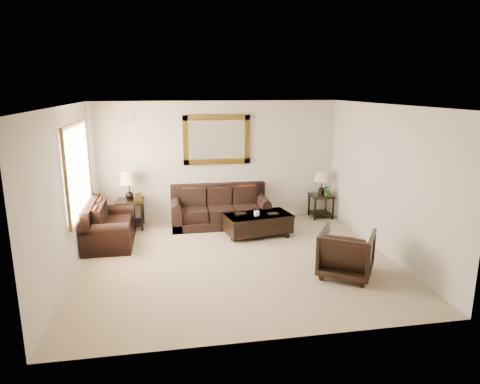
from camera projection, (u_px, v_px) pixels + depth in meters
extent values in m
cube|color=tan|center=(235.00, 260.00, 7.58)|extent=(5.50, 5.00, 0.01)
cube|color=white|center=(235.00, 105.00, 6.94)|extent=(5.50, 5.00, 0.01)
cube|color=beige|center=(217.00, 162.00, 9.65)|extent=(5.50, 0.01, 2.70)
cube|color=beige|center=(270.00, 235.00, 4.87)|extent=(5.50, 0.01, 2.70)
cube|color=beige|center=(65.00, 193.00, 6.80)|extent=(0.01, 5.00, 2.70)
cube|color=beige|center=(385.00, 180.00, 7.72)|extent=(0.01, 5.00, 2.70)
cube|color=white|center=(76.00, 170.00, 7.62)|extent=(0.01, 1.80, 1.50)
cube|color=brown|center=(74.00, 125.00, 7.43)|extent=(0.06, 1.96, 0.08)
cube|color=brown|center=(82.00, 212.00, 7.81)|extent=(0.06, 1.96, 0.08)
cube|color=brown|center=(66.00, 181.00, 6.72)|extent=(0.06, 0.08, 1.50)
cube|color=brown|center=(87.00, 161.00, 8.52)|extent=(0.06, 0.08, 1.50)
cube|color=brown|center=(78.00, 170.00, 7.62)|extent=(0.05, 0.05, 1.50)
cube|color=#44290D|center=(217.00, 140.00, 9.50)|extent=(1.50, 0.06, 1.10)
cube|color=white|center=(217.00, 140.00, 9.52)|extent=(1.26, 0.01, 0.86)
cube|color=#999999|center=(128.00, 118.00, 9.08)|extent=(0.25, 0.02, 0.18)
cube|color=black|center=(220.00, 221.00, 9.49)|extent=(2.14, 0.92, 0.17)
cube|color=black|center=(218.00, 193.00, 9.70)|extent=(2.14, 0.21, 0.44)
cube|color=black|center=(194.00, 214.00, 9.33)|extent=(0.55, 0.76, 0.26)
cube|color=black|center=(220.00, 212.00, 9.42)|extent=(0.55, 0.76, 0.26)
cube|color=black|center=(246.00, 211.00, 9.52)|extent=(0.55, 0.76, 0.26)
cube|color=black|center=(176.00, 216.00, 9.29)|extent=(0.21, 0.92, 0.51)
cylinder|color=black|center=(176.00, 205.00, 9.23)|extent=(0.21, 0.90, 0.21)
cube|color=black|center=(263.00, 212.00, 9.61)|extent=(0.21, 0.92, 0.51)
cylinder|color=black|center=(263.00, 201.00, 9.55)|extent=(0.21, 0.90, 0.21)
cube|color=#5A220B|center=(191.00, 196.00, 9.42)|extent=(0.41, 0.18, 0.42)
cube|color=#5A220B|center=(246.00, 194.00, 9.63)|extent=(0.41, 0.18, 0.42)
cube|color=black|center=(110.00, 239.00, 8.40)|extent=(0.89, 1.50, 0.17)
cube|color=black|center=(90.00, 213.00, 8.21)|extent=(0.21, 1.50, 0.42)
cube|color=black|center=(109.00, 233.00, 8.09)|extent=(0.73, 0.52, 0.25)
cube|color=black|center=(112.00, 224.00, 8.62)|extent=(0.73, 0.52, 0.25)
cube|color=black|center=(105.00, 243.00, 7.74)|extent=(0.89, 0.21, 0.50)
cylinder|color=black|center=(104.00, 230.00, 7.68)|extent=(0.87, 0.21, 0.21)
cube|color=black|center=(113.00, 221.00, 8.98)|extent=(0.89, 0.21, 0.50)
cylinder|color=black|center=(113.00, 210.00, 8.92)|extent=(0.87, 0.21, 0.21)
cube|color=#5A220B|center=(97.00, 218.00, 7.94)|extent=(0.17, 0.39, 0.41)
cube|color=#5A220B|center=(101.00, 208.00, 8.55)|extent=(0.17, 0.39, 0.41)
cube|color=black|center=(130.00, 201.00, 9.20)|extent=(0.57, 0.57, 0.05)
cube|color=black|center=(131.00, 222.00, 9.31)|extent=(0.49, 0.49, 0.03)
cylinder|color=black|center=(118.00, 219.00, 9.00)|extent=(0.05, 0.05, 0.57)
cylinder|color=black|center=(142.00, 218.00, 9.08)|extent=(0.05, 0.05, 0.57)
cylinder|color=black|center=(120.00, 213.00, 9.46)|extent=(0.05, 0.05, 0.57)
cylinder|color=black|center=(143.00, 212.00, 9.55)|extent=(0.05, 0.05, 0.57)
sphere|color=black|center=(130.00, 195.00, 9.16)|extent=(0.18, 0.18, 0.18)
cylinder|color=black|center=(129.00, 187.00, 9.12)|extent=(0.02, 0.02, 0.37)
cone|color=tan|center=(129.00, 177.00, 9.07)|extent=(0.40, 0.40, 0.27)
cube|color=#44290D|center=(138.00, 197.00, 9.10)|extent=(0.16, 0.10, 0.18)
cube|color=black|center=(321.00, 196.00, 9.97)|extent=(0.51, 0.51, 0.05)
cube|color=black|center=(320.00, 213.00, 10.07)|extent=(0.43, 0.43, 0.03)
cylinder|color=black|center=(315.00, 210.00, 9.79)|extent=(0.05, 0.05, 0.51)
cylinder|color=black|center=(333.00, 209.00, 9.87)|extent=(0.05, 0.05, 0.51)
cylinder|color=black|center=(309.00, 205.00, 10.21)|extent=(0.05, 0.05, 0.51)
cylinder|color=black|center=(326.00, 204.00, 10.28)|extent=(0.05, 0.05, 0.51)
sphere|color=black|center=(321.00, 191.00, 9.94)|extent=(0.16, 0.16, 0.16)
cylinder|color=black|center=(322.00, 184.00, 9.91)|extent=(0.02, 0.02, 0.33)
cone|color=tan|center=(322.00, 176.00, 9.86)|extent=(0.35, 0.35, 0.24)
sphere|color=black|center=(233.00, 239.00, 8.53)|extent=(0.12, 0.12, 0.12)
sphere|color=black|center=(287.00, 235.00, 8.72)|extent=(0.12, 0.12, 0.12)
sphere|color=black|center=(230.00, 231.00, 9.01)|extent=(0.12, 0.12, 0.12)
sphere|color=black|center=(280.00, 228.00, 9.20)|extent=(0.12, 0.12, 0.12)
cube|color=black|center=(258.00, 223.00, 8.81)|extent=(1.41, 0.92, 0.37)
cube|color=black|center=(258.00, 215.00, 8.77)|extent=(1.44, 0.94, 0.04)
cube|color=black|center=(241.00, 214.00, 8.75)|extent=(0.24, 0.19, 0.03)
cube|color=black|center=(273.00, 214.00, 8.77)|extent=(0.22, 0.17, 0.03)
cube|color=white|center=(257.00, 213.00, 8.65)|extent=(0.11, 0.09, 0.10)
imported|color=black|center=(346.00, 251.00, 6.88)|extent=(1.10, 1.09, 0.84)
imported|color=#20501B|center=(327.00, 191.00, 9.87)|extent=(0.24, 0.27, 0.21)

